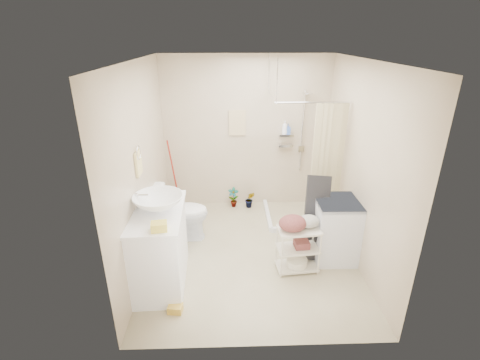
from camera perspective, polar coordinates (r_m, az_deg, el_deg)
The scene contains 23 objects.
floor at distance 5.05m, azimuth 1.81°, elevation -11.86°, with size 3.20×3.20×0.00m, color #BAB08C.
ceiling at distance 4.16m, azimuth 2.27°, elevation 19.04°, with size 2.80×3.20×0.04m, color silver.
wall_back at distance 5.96m, azimuth 1.00°, elevation 7.54°, with size 2.80×0.04×2.60m, color beige.
wall_front at distance 3.00m, azimuth 4.03°, elevation -8.86°, with size 2.80×0.04×2.60m, color beige.
wall_left at distance 4.57m, azimuth -15.80°, elevation 1.78°, with size 0.04×3.20×2.60m, color beige.
wall_right at distance 4.74m, azimuth 19.16°, elevation 2.14°, with size 0.04×3.20×2.60m, color beige.
vanity at distance 4.40m, azimuth -13.18°, elevation -10.65°, with size 0.63×1.12×0.99m, color white.
sink at distance 4.10m, azimuth -13.24°, elevation -3.71°, with size 0.58×0.58×0.20m, color white.
counter_basket at distance 3.73m, azimuth -13.14°, elevation -7.43°, with size 0.17×0.13×0.09m, color #EBD84C.
floor_basket at distance 4.19m, azimuth -10.59°, elevation -19.84°, with size 0.23×0.18×0.12m, color yellow.
toilet at distance 5.27m, azimuth -9.86°, elevation -5.26°, with size 0.47×0.83×0.84m, color white.
mop at distance 6.11m, azimuth -11.25°, elevation 0.91°, with size 0.12×0.12×1.28m, color #AD2518, non-canonical shape.
potted_plant_a at distance 6.21m, azimuth -1.09°, elevation -2.88°, with size 0.19×0.13×0.36m, color #954A24.
potted_plant_b at distance 6.20m, azimuth 1.62°, elevation -3.22°, with size 0.17×0.14×0.30m, color #944A20.
hanging_towel at distance 5.89m, azimuth -0.45°, elevation 9.35°, with size 0.28×0.03×0.42m, color beige.
towel_ring at distance 4.32m, azimuth -16.37°, elevation 2.93°, with size 0.04×0.22×0.34m, color #F2DE87, non-canonical shape.
tp_holder at distance 4.83m, azimuth -14.48°, elevation -4.42°, with size 0.08×0.12×0.14m, color white, non-canonical shape.
shower at distance 5.62m, azimuth 9.97°, elevation 3.55°, with size 1.10×1.10×2.10m, color silver, non-canonical shape.
shampoo_bottle_a at distance 5.90m, azimuth 7.34°, elevation 8.53°, with size 0.09×0.09×0.23m, color white.
shampoo_bottle_b at distance 5.93m, azimuth 7.89°, elevation 8.30°, with size 0.08×0.08×0.17m, color #4266B7.
washing_machine at distance 4.93m, azimuth 15.42°, elevation -7.81°, with size 0.58×0.61×0.86m, color silver.
laundry_rack at distance 4.61m, azimuth 9.50°, elevation -10.53°, with size 0.53×0.31×0.73m, color beige, non-canonical shape.
ironing_board at distance 4.79m, azimuth 12.38°, elevation -6.11°, with size 0.34×0.10×1.19m, color black, non-canonical shape.
Camera 1 is at (-0.29, -4.14, 2.88)m, focal length 26.00 mm.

